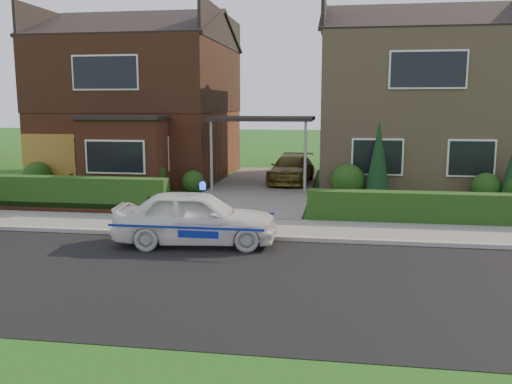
# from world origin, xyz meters

# --- Properties ---
(ground) EXTENTS (120.00, 120.00, 0.00)m
(ground) POSITION_xyz_m (0.00, 0.00, 0.00)
(ground) COLOR #195215
(ground) RESTS_ON ground
(road) EXTENTS (60.00, 6.00, 0.02)m
(road) POSITION_xyz_m (0.00, 0.00, 0.00)
(road) COLOR black
(road) RESTS_ON ground
(kerb) EXTENTS (60.00, 0.16, 0.12)m
(kerb) POSITION_xyz_m (0.00, 3.05, 0.06)
(kerb) COLOR #9E9993
(kerb) RESTS_ON ground
(sidewalk) EXTENTS (60.00, 2.00, 0.10)m
(sidewalk) POSITION_xyz_m (0.00, 4.10, 0.05)
(sidewalk) COLOR slate
(sidewalk) RESTS_ON ground
(driveway) EXTENTS (3.80, 12.00, 0.12)m
(driveway) POSITION_xyz_m (0.00, 11.00, 0.06)
(driveway) COLOR #666059
(driveway) RESTS_ON ground
(house_left) EXTENTS (7.50, 9.53, 7.25)m
(house_left) POSITION_xyz_m (-5.78, 13.90, 3.81)
(house_left) COLOR brown
(house_left) RESTS_ON ground
(house_right) EXTENTS (7.50, 8.06, 7.25)m
(house_right) POSITION_xyz_m (5.80, 13.99, 3.66)
(house_right) COLOR #977B5C
(house_right) RESTS_ON ground
(carport_link) EXTENTS (3.80, 3.00, 2.77)m
(carport_link) POSITION_xyz_m (0.00, 10.95, 2.66)
(carport_link) COLOR black
(carport_link) RESTS_ON ground
(garage_door) EXTENTS (2.20, 0.10, 2.10)m
(garage_door) POSITION_xyz_m (-8.25, 9.96, 1.05)
(garage_door) COLOR olive
(garage_door) RESTS_ON ground
(dwarf_wall) EXTENTS (7.70, 0.25, 0.36)m
(dwarf_wall) POSITION_xyz_m (-5.80, 5.30, 0.18)
(dwarf_wall) COLOR brown
(dwarf_wall) RESTS_ON ground
(hedge_left) EXTENTS (7.50, 0.55, 0.90)m
(hedge_left) POSITION_xyz_m (-5.80, 5.45, 0.00)
(hedge_left) COLOR #133611
(hedge_left) RESTS_ON ground
(hedge_right) EXTENTS (7.50, 0.55, 0.80)m
(hedge_right) POSITION_xyz_m (5.80, 5.35, 0.00)
(hedge_right) COLOR #133611
(hedge_right) RESTS_ON ground
(shrub_left_far) EXTENTS (1.08, 1.08, 1.08)m
(shrub_left_far) POSITION_xyz_m (-8.50, 9.50, 0.54)
(shrub_left_far) COLOR #133611
(shrub_left_far) RESTS_ON ground
(shrub_left_mid) EXTENTS (1.32, 1.32, 1.32)m
(shrub_left_mid) POSITION_xyz_m (-4.00, 9.30, 0.66)
(shrub_left_mid) COLOR #133611
(shrub_left_mid) RESTS_ON ground
(shrub_left_near) EXTENTS (0.84, 0.84, 0.84)m
(shrub_left_near) POSITION_xyz_m (-2.40, 9.60, 0.42)
(shrub_left_near) COLOR #133611
(shrub_left_near) RESTS_ON ground
(shrub_right_near) EXTENTS (1.20, 1.20, 1.20)m
(shrub_right_near) POSITION_xyz_m (3.20, 9.40, 0.60)
(shrub_right_near) COLOR #133611
(shrub_right_near) RESTS_ON ground
(shrub_right_mid) EXTENTS (0.96, 0.96, 0.96)m
(shrub_right_mid) POSITION_xyz_m (7.80, 9.50, 0.48)
(shrub_right_mid) COLOR #133611
(shrub_right_mid) RESTS_ON ground
(conifer_a) EXTENTS (0.90, 0.90, 2.60)m
(conifer_a) POSITION_xyz_m (4.20, 9.20, 1.30)
(conifer_a) COLOR black
(conifer_a) RESTS_ON ground
(police_car) EXTENTS (3.45, 3.90, 1.44)m
(police_car) POSITION_xyz_m (-0.36, 2.40, 0.64)
(police_car) COLOR white
(police_car) RESTS_ON ground
(driveway_car) EXTENTS (1.81, 3.85, 1.09)m
(driveway_car) POSITION_xyz_m (1.00, 12.10, 0.66)
(driveway_car) COLOR brown
(driveway_car) RESTS_ON driveway
(potted_plant_a) EXTENTS (0.38, 0.27, 0.69)m
(potted_plant_a) POSITION_xyz_m (-7.73, 6.68, 0.35)
(potted_plant_a) COLOR gray
(potted_plant_a) RESTS_ON ground
(potted_plant_b) EXTENTS (0.53, 0.50, 0.75)m
(potted_plant_b) POSITION_xyz_m (-6.86, 8.75, 0.38)
(potted_plant_b) COLOR gray
(potted_plant_b) RESTS_ON ground
(potted_plant_c) EXTENTS (0.45, 0.45, 0.68)m
(potted_plant_c) POSITION_xyz_m (-5.32, 6.00, 0.34)
(potted_plant_c) COLOR gray
(potted_plant_c) RESTS_ON ground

